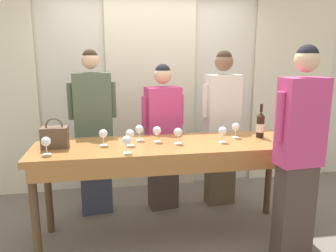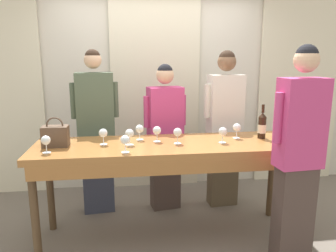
{
  "view_description": "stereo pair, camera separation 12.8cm",
  "coord_description": "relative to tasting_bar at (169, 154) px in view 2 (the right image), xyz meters",
  "views": [
    {
      "loc": [
        -0.52,
        -2.93,
        1.77
      ],
      "look_at": [
        0.0,
        0.07,
        1.11
      ],
      "focal_mm": 35.0,
      "sensor_mm": 36.0,
      "label": 1
    },
    {
      "loc": [
        -0.39,
        -2.95,
        1.77
      ],
      "look_at": [
        0.0,
        0.07,
        1.11
      ],
      "focal_mm": 35.0,
      "sensor_mm": 36.0,
      "label": 2
    }
  ],
  "objects": [
    {
      "name": "ground_plane",
      "position": [
        0.0,
        0.02,
        -0.86
      ],
      "size": [
        18.0,
        18.0,
        0.0
      ],
      "primitive_type": "plane",
      "color": "#70665B"
    },
    {
      "name": "wall_back",
      "position": [
        0.0,
        1.44,
        0.54
      ],
      "size": [
        12.0,
        0.06,
        2.8
      ],
      "color": "silver",
      "rests_on": "ground_plane"
    },
    {
      "name": "curtain_panel_center",
      "position": [
        0.0,
        1.37,
        0.48
      ],
      "size": [
        1.16,
        0.03,
        2.69
      ],
      "color": "#EFE5C6",
      "rests_on": "ground_plane"
    },
    {
      "name": "curtain_panel_right",
      "position": [
        2.01,
        1.37,
        0.48
      ],
      "size": [
        1.16,
        0.03,
        2.69
      ],
      "color": "#EFE5C6",
      "rests_on": "ground_plane"
    },
    {
      "name": "tasting_bar",
      "position": [
        0.0,
        0.0,
        0.0
      ],
      "size": [
        2.51,
        0.73,
        0.96
      ],
      "color": "#9E6633",
      "rests_on": "ground_plane"
    },
    {
      "name": "wine_bottle",
      "position": [
        0.94,
        0.1,
        0.22
      ],
      "size": [
        0.08,
        0.08,
        0.34
      ],
      "color": "black",
      "rests_on": "tasting_bar"
    },
    {
      "name": "handbag",
      "position": [
        -1.03,
        0.05,
        0.2
      ],
      "size": [
        0.23,
        0.14,
        0.27
      ],
      "color": "brown",
      "rests_on": "tasting_bar"
    },
    {
      "name": "wine_glass_front_left",
      "position": [
        -0.11,
        0.09,
        0.2
      ],
      "size": [
        0.08,
        0.08,
        0.15
      ],
      "color": "white",
      "rests_on": "tasting_bar"
    },
    {
      "name": "wine_glass_front_mid",
      "position": [
        -1.07,
        -0.15,
        0.2
      ],
      "size": [
        0.08,
        0.08,
        0.15
      ],
      "color": "white",
      "rests_on": "tasting_bar"
    },
    {
      "name": "wine_glass_front_right",
      "position": [
        0.5,
        -0.03,
        0.2
      ],
      "size": [
        0.08,
        0.08,
        0.15
      ],
      "color": "white",
      "rests_on": "tasting_bar"
    },
    {
      "name": "wine_glass_center_left",
      "position": [
        -0.61,
        0.05,
        0.2
      ],
      "size": [
        0.08,
        0.08,
        0.15
      ],
      "color": "white",
      "rests_on": "tasting_bar"
    },
    {
      "name": "wine_glass_center_mid",
      "position": [
        -0.41,
        -0.23,
        0.2
      ],
      "size": [
        0.08,
        0.08,
        0.15
      ],
      "color": "white",
      "rests_on": "tasting_bar"
    },
    {
      "name": "wine_glass_center_right",
      "position": [
        -0.37,
        0.01,
        0.2
      ],
      "size": [
        0.08,
        0.08,
        0.15
      ],
      "color": "white",
      "rests_on": "tasting_bar"
    },
    {
      "name": "wine_glass_back_left",
      "position": [
        -0.27,
        0.18,
        0.2
      ],
      "size": [
        0.08,
        0.08,
        0.15
      ],
      "color": "white",
      "rests_on": "tasting_bar"
    },
    {
      "name": "wine_glass_back_mid",
      "position": [
        0.69,
        0.12,
        0.2
      ],
      "size": [
        0.08,
        0.08,
        0.15
      ],
      "color": "white",
      "rests_on": "tasting_bar"
    },
    {
      "name": "wine_glass_back_right",
      "position": [
        0.08,
        -0.0,
        0.2
      ],
      "size": [
        0.08,
        0.08,
        0.15
      ],
      "color": "white",
      "rests_on": "tasting_bar"
    },
    {
      "name": "guest_olive_jacket",
      "position": [
        -0.73,
        0.67,
        0.09
      ],
      "size": [
        0.52,
        0.24,
        1.84
      ],
      "color": "#383D51",
      "rests_on": "ground_plane"
    },
    {
      "name": "guest_pink_top",
      "position": [
        0.04,
        0.67,
        0.0
      ],
      "size": [
        0.5,
        0.29,
        1.68
      ],
      "color": "#473833",
      "rests_on": "ground_plane"
    },
    {
      "name": "guest_cream_sweater",
      "position": [
        0.74,
        0.67,
        0.09
      ],
      "size": [
        0.5,
        0.25,
        1.83
      ],
      "color": "brown",
      "rests_on": "ground_plane"
    },
    {
      "name": "host_pouring",
      "position": [
        0.96,
        -0.58,
        0.11
      ],
      "size": [
        0.47,
        0.23,
        1.86
      ],
      "color": "#473833",
      "rests_on": "ground_plane"
    }
  ]
}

